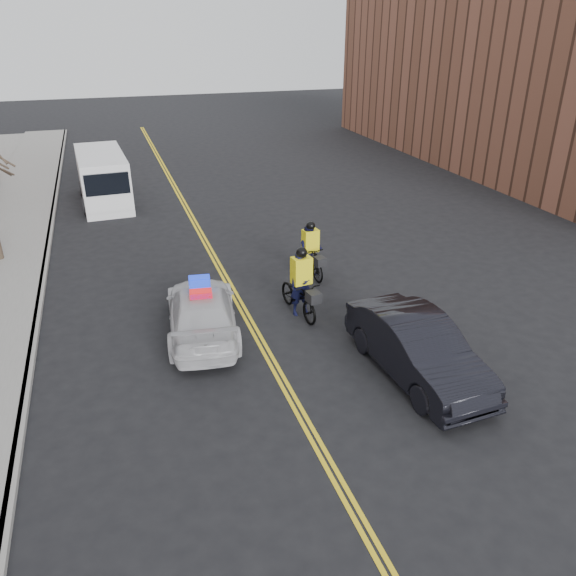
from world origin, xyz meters
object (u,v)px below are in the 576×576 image
(cargo_van, at_px, (103,179))
(police_cruiser, at_px, (202,311))
(dark_sedan, at_px, (417,348))
(cyclist_near, at_px, (301,291))
(cyclist_far, at_px, (310,255))

(cargo_van, bearing_deg, police_cruiser, -84.11)
(dark_sedan, xyz_separation_m, cargo_van, (-6.86, 17.79, 0.41))
(police_cruiser, distance_m, cyclist_near, 3.07)
(police_cruiser, height_order, cyclist_near, cyclist_near)
(police_cruiser, relative_size, cyclist_far, 2.44)
(police_cruiser, bearing_deg, cyclist_near, -168.39)
(dark_sedan, xyz_separation_m, cyclist_near, (-1.63, 4.00, -0.03))
(police_cruiser, relative_size, dark_sedan, 1.05)
(police_cruiser, xyz_separation_m, cyclist_near, (3.06, 0.21, 0.06))
(cargo_van, bearing_deg, dark_sedan, -71.85)
(cargo_van, distance_m, cyclist_near, 14.76)
(cargo_van, xyz_separation_m, cyclist_near, (5.23, -13.80, -0.43))
(cyclist_far, bearing_deg, police_cruiser, -154.18)
(cargo_van, bearing_deg, cyclist_near, -72.16)
(cyclist_far, bearing_deg, cyclist_near, -122.47)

